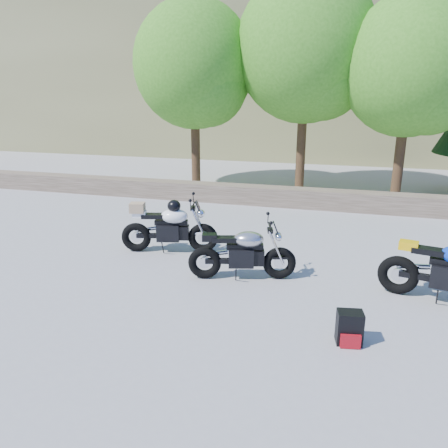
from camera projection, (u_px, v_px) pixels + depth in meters
The scene contains 9 objects.
ground at pixel (195, 285), 7.04m from camera, with size 90.00×90.00×0.00m, color gray.
stone_wall at pixel (261, 195), 12.03m from camera, with size 22.00×0.55×0.50m, color brown.
hillside at pixel (371, 23), 29.87m from camera, with size 80.00×30.00×15.00m, color #696741.
tree_decid_left at pixel (197, 70), 13.18m from camera, with size 3.67×3.67×5.62m.
tree_decid_mid at pixel (309, 54), 12.57m from camera, with size 4.08×4.08×6.24m.
tree_decid_right at pixel (414, 72), 11.45m from camera, with size 3.54×3.54×5.41m.
silver_bike at pixel (243, 254), 7.16m from camera, with size 1.76×0.69×0.90m.
white_bike at pixel (169, 227), 8.36m from camera, with size 1.85×0.70×1.04m.
backpack at pixel (349, 328), 5.35m from camera, with size 0.34×0.31×0.42m.
Camera 1 is at (2.21, -6.08, 2.98)m, focal length 35.00 mm.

